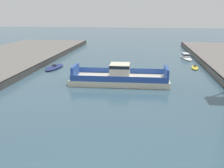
% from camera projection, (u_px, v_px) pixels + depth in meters
% --- Properties ---
extents(chain_ferry, '(19.06, 7.65, 3.82)m').
position_uv_depth(chain_ferry, '(120.00, 77.00, 48.96)').
color(chain_ferry, beige).
rests_on(chain_ferry, ground).
extents(moored_boat_mid_left, '(3.57, 8.53, 1.02)m').
position_uv_depth(moored_boat_mid_left, '(55.00, 67.00, 61.81)').
color(moored_boat_mid_left, navy).
rests_on(moored_boat_mid_left, ground).
extents(moored_boat_far_left, '(2.18, 5.09, 0.91)m').
position_uv_depth(moored_boat_far_left, '(195.00, 67.00, 61.68)').
color(moored_boat_far_left, yellow).
rests_on(moored_boat_far_left, ground).
extents(moored_boat_far_right, '(3.54, 8.61, 1.54)m').
position_uv_depth(moored_boat_far_right, '(186.00, 57.00, 74.34)').
color(moored_boat_far_right, white).
rests_on(moored_boat_far_right, ground).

